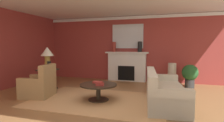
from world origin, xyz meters
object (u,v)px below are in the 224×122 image
Objects in this scene: fireplace at (127,67)px; vase_on_side_table at (49,65)px; side_table at (48,78)px; vase_tall_corner at (172,74)px; mantel_mirror at (128,36)px; vase_mantel_left at (114,47)px; sofa at (163,92)px; vase_mantel_right at (140,47)px; coffee_table at (98,88)px; potted_plant at (190,74)px; armchair_near_window at (39,86)px; table_lamp at (47,54)px.

fireplace is 6.45× the size of vase_on_side_table.
side_table is 0.84× the size of vase_tall_corner.
vase_mantel_left is at bearing -162.82° from mantel_mirror.
vase_mantel_right is at bearing 110.53° from sofa.
coffee_table is 3.23m from vase_mantel_right.
fireplace is 1.31m from mantel_mirror.
vase_tall_corner is 1.01× the size of potted_plant.
mantel_mirror is 4.13m from armchair_near_window.
side_table is 3.74m from vase_mantel_right.
armchair_near_window is 0.92m from side_table.
mantel_mirror is at bearing 162.58° from potted_plant.
vase_mantel_right is (0.66, 2.96, 1.12)m from coffee_table.
armchair_near_window is (-3.48, -0.37, 0.01)m from sofa.
side_table is 4.94m from potted_plant.
fireplace is 2.51m from potted_plant.
sofa is at bearing -52.32° from vase_mantel_left.
mantel_mirror is 4.77× the size of vase_on_side_table.
vase_tall_corner is 2.60m from vase_mantel_left.
mantel_mirror is at bearing 17.18° from vase_mantel_left.
fireplace reaches higher than potted_plant.
vase_on_side_table is 2.90m from vase_mantel_left.
vase_mantel_right reaches higher than potted_plant.
coffee_table is 2.22m from side_table.
potted_plant is (4.31, 2.54, 0.19)m from armchair_near_window.
vase_mantel_right is at bearing 42.50° from vase_on_side_table.
fireplace reaches higher than coffee_table.
vase_on_side_table is at bearing -137.50° from vase_mantel_right.
potted_plant is at bearing -14.79° from fireplace.
table_lamp reaches higher than vase_on_side_table.
coffee_table is 3.19m from vase_mantel_left.
vase_on_side_table is at bearing 174.27° from sofa.
coffee_table is 2.10m from vase_on_side_table.
mantel_mirror reaches higher than side_table.
fireplace is 2.15× the size of vase_tall_corner.
mantel_mirror is 1.90× the size of side_table.
coffee_table is (-0.11, -3.01, -0.25)m from fireplace.
vase_mantel_right reaches higher than fireplace.
fireplace is at bearing 165.21° from potted_plant.
fireplace is 3.21m from vase_on_side_table.
potted_plant is (4.64, 1.69, -0.73)m from table_lamp.
side_table is at bearing 0.00° from table_lamp.
fireplace is 1.35× the size of mantel_mirror.
vase_mantel_right is at bearing 52.08° from armchair_near_window.
vase_mantel_right reaches higher than table_lamp.
coffee_table is at bearing 5.64° from armchair_near_window.
potted_plant is (1.87, -0.59, -0.96)m from vase_mantel_right.
mantel_mirror is at bearing 167.02° from vase_tall_corner.
vase_on_side_table is 0.33× the size of vase_tall_corner.
table_lamp is at bearing 162.12° from coffee_table.
vase_mantel_left is at bearing 127.68° from sofa.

